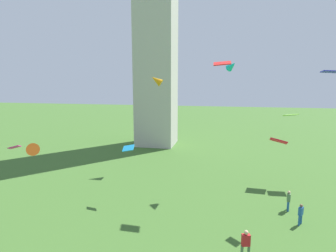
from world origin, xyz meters
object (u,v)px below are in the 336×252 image
object	(u,v)px
kite_flying_3	(330,72)
kite_flying_5	(34,150)
person_2	(289,199)
kite_flying_2	(279,141)
person_5	(246,243)
kite_flying_4	(232,66)
kite_flying_9	(156,80)
kite_flying_8	(128,148)
kite_flying_0	(291,115)
kite_flying_10	(222,63)
kite_flying_6	(14,147)
person_3	(301,213)

from	to	relation	value
kite_flying_3	kite_flying_5	xyz separation A→B (m)	(-22.89, -17.12, -5.52)
person_2	kite_flying_2	size ratio (longest dim) A/B	0.96
person_5	kite_flying_4	bearing A→B (deg)	79.23
kite_flying_2	kite_flying_9	bearing A→B (deg)	176.42
kite_flying_5	kite_flying_8	distance (m)	7.95
person_5	kite_flying_4	xyz separation A→B (m)	(-0.88, 12.15, 10.88)
kite_flying_0	kite_flying_9	bearing A→B (deg)	-4.13
kite_flying_9	person_2	bearing A→B (deg)	50.16
kite_flying_10	kite_flying_2	bearing A→B (deg)	-143.05
person_2	kite_flying_3	world-z (taller)	kite_flying_3
kite_flying_2	kite_flying_3	bearing A→B (deg)	45.17
kite_flying_2	kite_flying_3	world-z (taller)	kite_flying_3
kite_flying_5	kite_flying_10	bearing A→B (deg)	-176.51
person_5	kite_flying_0	distance (m)	9.85
kite_flying_0	kite_flying_2	distance (m)	7.78
kite_flying_9	kite_flying_4	bearing A→B (deg)	58.94
person_5	person_2	bearing A→B (deg)	46.25
kite_flying_8	kite_flying_10	bearing A→B (deg)	15.47
kite_flying_0	kite_flying_6	bearing A→B (deg)	45.94
person_5	kite_flying_10	xyz separation A→B (m)	(-1.77, 8.61, 10.86)
person_5	kite_flying_5	world-z (taller)	kite_flying_5
person_2	kite_flying_2	world-z (taller)	kite_flying_2
person_2	person_5	bearing A→B (deg)	161.27
person_3	kite_flying_0	distance (m)	7.19
person_3	kite_flying_6	bearing A→B (deg)	132.19
person_2	kite_flying_6	xyz separation A→B (m)	(-20.87, -5.00, 4.48)
kite_flying_8	kite_flying_9	distance (m)	11.53
kite_flying_3	kite_flying_5	size ratio (longest dim) A/B	1.05
kite_flying_2	kite_flying_8	world-z (taller)	kite_flying_8
kite_flying_4	kite_flying_9	bearing A→B (deg)	116.48
kite_flying_3	kite_flying_10	world-z (taller)	kite_flying_10
kite_flying_2	kite_flying_9	distance (m)	15.23
kite_flying_5	kite_flying_8	xyz separation A→B (m)	(3.91, 6.80, -1.31)
kite_flying_5	kite_flying_10	size ratio (longest dim) A/B	1.03
person_3	kite_flying_2	bearing A→B (deg)	36.01
person_3	kite_flying_10	size ratio (longest dim) A/B	1.06
kite_flying_0	kite_flying_3	xyz separation A→B (m)	(6.02, 10.72, 3.54)
kite_flying_6	kite_flying_8	xyz separation A→B (m)	(7.43, 4.59, -0.80)
person_5	person_3	bearing A→B (deg)	34.02
person_5	kite_flying_2	bearing A→B (deg)	58.12
kite_flying_2	kite_flying_5	xyz separation A→B (m)	(-17.50, -13.35, 1.45)
person_2	person_3	xyz separation A→B (m)	(0.36, -2.17, -0.05)
kite_flying_3	kite_flying_10	distance (m)	13.92
kite_flying_0	kite_flying_6	xyz separation A→B (m)	(-20.39, -4.18, -2.49)
person_2	kite_flying_9	xyz separation A→B (m)	(-13.40, 9.45, 9.65)
kite_flying_4	kite_flying_6	distance (m)	20.13
person_5	kite_flying_2	xyz separation A→B (m)	(4.01, 13.14, 3.44)
person_3	kite_flying_10	bearing A→B (deg)	92.33
kite_flying_8	kite_flying_4	bearing A→B (deg)	33.54
kite_flying_0	kite_flying_10	xyz separation A→B (m)	(-5.14, 2.42, 3.98)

